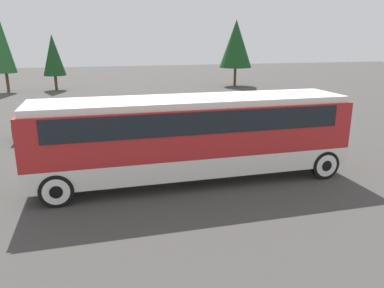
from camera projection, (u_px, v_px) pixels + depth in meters
The scene contains 7 objects.
ground_plane at pixel (192, 180), 13.83m from camera, with size 120.00×120.00×0.00m, color #423F3D.
tour_bus at pixel (195, 131), 13.35m from camera, with size 11.29×2.56×3.04m.
parked_car_near at pixel (202, 121), 20.20m from camera, with size 4.59×1.95×1.46m.
parked_car_mid at pixel (58, 124), 19.64m from camera, with size 4.32×1.90×1.43m.
tree_left at pixel (3, 46), 35.14m from camera, with size 2.03×2.03×6.78m.
tree_center at pixel (53, 55), 36.88m from camera, with size 2.20×2.20×5.43m.
tree_right at pixel (236, 44), 39.91m from camera, with size 3.45×3.45×6.94m.
Camera 1 is at (-3.35, -12.50, 5.04)m, focal length 35.00 mm.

